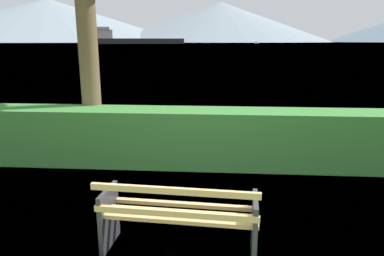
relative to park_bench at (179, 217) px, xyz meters
The scene contains 7 objects.
ground_plane 0.43m from the park_bench, 85.88° to the left, with size 1400.00×1400.00×0.00m, color #567A38.
water_surface 309.53m from the park_bench, 90.00° to the left, with size 620.00×620.00×0.00m, color slate.
park_bench is the anchor object (origin of this frame).
hedge_row 2.85m from the park_bench, 89.91° to the left, with size 8.16×0.80×1.04m, color #387A33.
cargo_ship_large 254.40m from the park_bench, 104.33° to the left, with size 67.01×25.95×11.18m.
fishing_boat_near 260.44m from the park_bench, 84.12° to the left, with size 2.71×5.20×1.43m.
distant_hills 546.28m from the park_bench, 96.30° to the left, with size 921.26×410.29×62.57m.
Camera 1 is at (0.40, -3.49, 2.25)m, focal length 33.30 mm.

